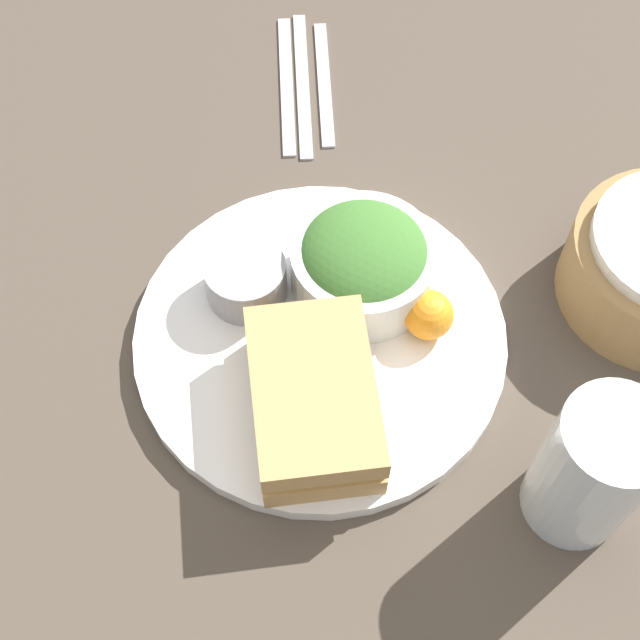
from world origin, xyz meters
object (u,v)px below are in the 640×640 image
at_px(drink_glass, 593,470).
at_px(fork, 287,83).
at_px(salad_bowl, 363,262).
at_px(spoon, 324,82).
at_px(sandwich, 314,399).
at_px(knife, 305,83).
at_px(dressing_cup, 246,279).
at_px(plate, 320,338).

bearing_deg(drink_glass, fork, -156.15).
xyz_separation_m(salad_bowl, spoon, (-0.24, -0.02, -0.04)).
relative_size(sandwich, knife, 0.74).
relative_size(sandwich, dressing_cup, 2.17).
bearing_deg(salad_bowl, fork, -167.64).
bearing_deg(dressing_cup, plate, 53.61).
distance_m(plate, salad_bowl, 0.07).
relative_size(plate, dressing_cup, 4.54).
bearing_deg(fork, knife, -90.00).
bearing_deg(sandwich, salad_bowl, 158.43).
bearing_deg(spoon, drink_glass, -159.79).
bearing_deg(knife, spoon, -90.00).
xyz_separation_m(sandwich, drink_glass, (0.07, 0.18, 0.02)).
xyz_separation_m(dressing_cup, drink_glass, (0.18, 0.23, 0.03)).
bearing_deg(plate, drink_glass, 50.51).
distance_m(salad_bowl, knife, 0.24).
height_order(plate, fork, plate).
bearing_deg(salad_bowl, dressing_cup, -87.59).
bearing_deg(fork, drink_glass, -155.62).
xyz_separation_m(salad_bowl, knife, (-0.24, -0.03, -0.04)).
height_order(dressing_cup, fork, dressing_cup).
height_order(sandwich, fork, sandwich).
xyz_separation_m(drink_glass, fork, (-0.43, -0.19, -0.06)).
xyz_separation_m(sandwich, knife, (-0.35, 0.01, -0.04)).
height_order(sandwich, salad_bowl, salad_bowl).
height_order(dressing_cup, drink_glass, drink_glass).
height_order(plate, spoon, plate).
distance_m(dressing_cup, fork, 0.25).
bearing_deg(dressing_cup, knife, 166.32).
height_order(sandwich, spoon, sandwich).
relative_size(plate, sandwich, 2.09).
relative_size(drink_glass, knife, 0.68).
bearing_deg(sandwich, spoon, 175.26).
height_order(sandwich, drink_glass, drink_glass).
height_order(salad_bowl, spoon, salad_bowl).
relative_size(sandwich, spoon, 0.87).
bearing_deg(drink_glass, knife, -158.20).
bearing_deg(sandwich, dressing_cup, -156.76).
height_order(dressing_cup, knife, dressing_cup).
height_order(plate, sandwich, sandwich).
xyz_separation_m(sandwich, dressing_cup, (-0.11, -0.05, -0.01)).
bearing_deg(spoon, salad_bowl, -175.59).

